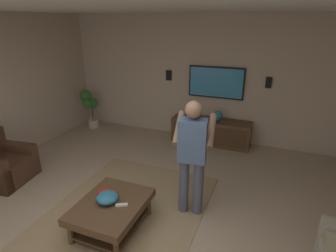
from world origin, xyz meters
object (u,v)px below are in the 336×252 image
coffee_table (111,209)px  remote_white (122,205)px  media_console (211,132)px  tv (216,82)px  vase_round (217,116)px  wall_speaker_left (269,83)px  bowl (107,197)px  armchair (1,166)px  wall_speaker_right (169,75)px  person_standing (192,152)px  potted_plant_tall (89,105)px  book (107,194)px

coffee_table → remote_white: (-0.00, -0.16, 0.12)m
media_console → tv: size_ratio=1.43×
media_console → vase_round: vase_round is taller
wall_speaker_left → bowl: bearing=153.6°
armchair → tv: 4.34m
tv → wall_speaker_right: (0.01, 1.09, 0.07)m
person_standing → potted_plant_tall: size_ratio=1.69×
media_console → wall_speaker_right: (0.25, 1.09, 1.12)m
bowl → wall_speaker_left: size_ratio=1.27×
vase_round → tv: bearing=26.5°
person_standing → vase_round: person_standing is taller
coffee_table → potted_plant_tall: size_ratio=1.03×
bowl → vase_round: bearing=-13.3°
bowl → wall_speaker_left: (3.35, -1.66, 0.93)m
person_standing → potted_plant_tall: (2.22, 3.33, -0.35)m
tv → wall_speaker_right: bearing=-90.7°
tv → bowl: bearing=-10.3°
media_console → bowl: bearing=-11.1°
potted_plant_tall → wall_speaker_right: bearing=-77.7°
tv → wall_speaker_left: bearing=90.7°
person_standing → book: size_ratio=7.45×
armchair → remote_white: bearing=-15.1°
coffee_table → tv: 3.54m
person_standing → book: (-0.59, 0.98, -0.51)m
person_standing → remote_white: person_standing is taller
remote_white → tv: bearing=-124.7°
coffee_table → remote_white: bearing=-90.4°
tv → potted_plant_tall: tv is taller
book → wall_speaker_left: size_ratio=1.00×
coffee_table → wall_speaker_left: wall_speaker_left is taller
book → bowl: bearing=-46.2°
person_standing → wall_speaker_left: (2.64, -0.77, 0.46)m
wall_speaker_left → coffee_table: bearing=154.3°
coffee_table → bowl: size_ratio=3.58×
tv → remote_white: 3.49m
bowl → book: (0.12, 0.09, -0.04)m
tv → book: bearing=-12.3°
bowl → vase_round: size_ratio=1.27×
vase_round → armchair: bearing=132.4°
armchair → book: size_ratio=4.16×
potted_plant_tall → remote_white: 3.95m
person_standing → remote_white: size_ratio=10.93×
tv → book: size_ratio=5.41×
potted_plant_tall → book: size_ratio=4.41×
tv → remote_white: tv is taller
wall_speaker_right → coffee_table: bearing=-171.0°
armchair → wall_speaker_right: wall_speaker_right is taller
remote_white → wall_speaker_right: bearing=-106.2°
vase_round → wall_speaker_right: 1.44m
media_console → wall_speaker_right: size_ratio=7.73×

